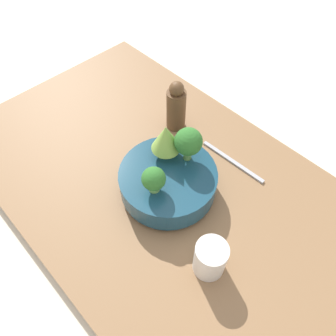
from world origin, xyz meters
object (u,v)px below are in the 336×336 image
bowl (168,181)px  fork (233,161)px  pepper_mill (176,107)px  cup (210,259)px

bowl → fork: 0.20m
bowl → pepper_mill: bearing=-49.5°
pepper_mill → bowl: bearing=130.5°
pepper_mill → fork: 0.21m
bowl → cup: cup is taller
bowl → pepper_mill: pepper_mill is taller
cup → bowl: bearing=-19.9°
pepper_mill → fork: size_ratio=0.79×
bowl → pepper_mill: size_ratio=1.51×
cup → pepper_mill: 0.42m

